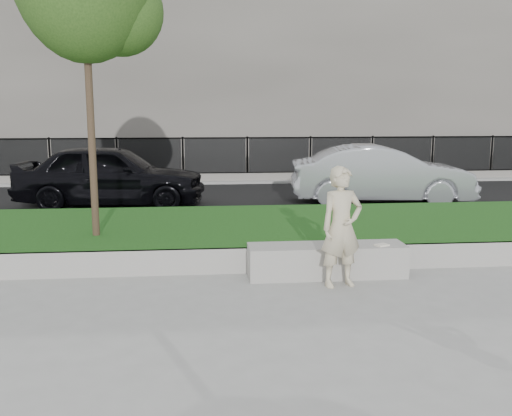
{
  "coord_description": "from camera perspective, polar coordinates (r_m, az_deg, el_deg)",
  "views": [
    {
      "loc": [
        -0.01,
        -7.54,
        2.52
      ],
      "look_at": [
        0.85,
        1.2,
        1.0
      ],
      "focal_mm": 40.0,
      "sensor_mm": 36.0,
      "label": 1
    }
  ],
  "objects": [
    {
      "name": "car_dark",
      "position": [
        15.16,
        -14.3,
        3.21
      ],
      "size": [
        4.95,
        2.36,
        1.63
      ],
      "primitive_type": "imported",
      "rotation": [
        0.0,
        0.0,
        1.48
      ],
      "color": "black",
      "rests_on": "street"
    },
    {
      "name": "street",
      "position": [
        16.24,
        -5.48,
        0.91
      ],
      "size": [
        34.0,
        7.0,
        0.04
      ],
      "primitive_type": "cube",
      "color": "black",
      "rests_on": "ground"
    },
    {
      "name": "grass_kerb",
      "position": [
        8.89,
        -5.36,
        -5.35
      ],
      "size": [
        34.0,
        0.08,
        0.4
      ],
      "primitive_type": "cube",
      "color": "gray",
      "rests_on": "ground"
    },
    {
      "name": "ground",
      "position": [
        7.95,
        -5.29,
        -8.7
      ],
      "size": [
        90.0,
        90.0,
        0.0
      ],
      "primitive_type": "plane",
      "color": "gray",
      "rests_on": "ground"
    },
    {
      "name": "far_pavement",
      "position": [
        20.69,
        -5.52,
        2.94
      ],
      "size": [
        34.0,
        3.0,
        0.12
      ],
      "primitive_type": "cube",
      "color": "gray",
      "rests_on": "ground"
    },
    {
      "name": "grass_bank",
      "position": [
        10.8,
        -5.41,
        -2.64
      ],
      "size": [
        34.0,
        4.0,
        0.4
      ],
      "primitive_type": "cube",
      "color": "black",
      "rests_on": "ground"
    },
    {
      "name": "iron_fence",
      "position": [
        19.64,
        -5.54,
        3.99
      ],
      "size": [
        32.0,
        0.3,
        1.5
      ],
      "color": "slate",
      "rests_on": "far_pavement"
    },
    {
      "name": "building_facade",
      "position": [
        27.66,
        -5.73,
        14.91
      ],
      "size": [
        34.0,
        10.0,
        10.0
      ],
      "primitive_type": "cube",
      "color": "#5B564F",
      "rests_on": "ground"
    },
    {
      "name": "stone_bench",
      "position": [
        8.81,
        7.08,
        -5.22
      ],
      "size": [
        2.4,
        0.6,
        0.49
      ],
      "primitive_type": "cube",
      "color": "gray",
      "rests_on": "ground"
    },
    {
      "name": "book",
      "position": [
        8.83,
        12.47,
        -3.63
      ],
      "size": [
        0.24,
        0.21,
        0.02
      ],
      "primitive_type": "cube",
      "rotation": [
        0.0,
        0.0,
        0.43
      ],
      "color": "white",
      "rests_on": "stone_bench"
    },
    {
      "name": "man",
      "position": [
        8.21,
        8.54,
        -1.9
      ],
      "size": [
        0.72,
        0.56,
        1.74
      ],
      "primitive_type": "imported",
      "rotation": [
        0.0,
        0.0,
        0.25
      ],
      "color": "beige",
      "rests_on": "ground"
    },
    {
      "name": "car_silver",
      "position": [
        15.51,
        12.41,
        3.28
      ],
      "size": [
        4.88,
        2.15,
        1.56
      ],
      "primitive_type": "imported",
      "rotation": [
        0.0,
        0.0,
        1.46
      ],
      "color": "#9B9DA3",
      "rests_on": "street"
    }
  ]
}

